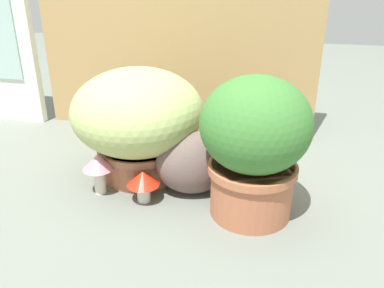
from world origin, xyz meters
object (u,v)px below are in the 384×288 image
object	(u,v)px
cat	(199,159)
leafy_planter	(254,143)
grass_planter	(138,119)
mushroom_ornament_red	(143,181)
mushroom_ornament_pink	(98,165)

from	to	relation	value
cat	leafy_planter	bearing A→B (deg)	-27.44
grass_planter	mushroom_ornament_red	bearing A→B (deg)	-67.97
grass_planter	mushroom_ornament_pink	bearing A→B (deg)	-120.56
mushroom_ornament_pink	leafy_planter	bearing A→B (deg)	-1.02
grass_planter	mushroom_ornament_pink	world-z (taller)	grass_planter
leafy_planter	cat	distance (m)	0.24
mushroom_ornament_pink	mushroom_ornament_red	bearing A→B (deg)	-6.43
grass_planter	mushroom_ornament_red	world-z (taller)	grass_planter
grass_planter	cat	distance (m)	0.27
mushroom_ornament_red	grass_planter	bearing A→B (deg)	112.03
cat	mushroom_ornament_pink	xyz separation A→B (m)	(-0.33, -0.09, -0.02)
leafy_planter	mushroom_ornament_red	world-z (taller)	leafy_planter
grass_planter	leafy_planter	distance (m)	0.45
grass_planter	mushroom_ornament_pink	distance (m)	0.22
mushroom_ornament_pink	grass_planter	bearing A→B (deg)	59.44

